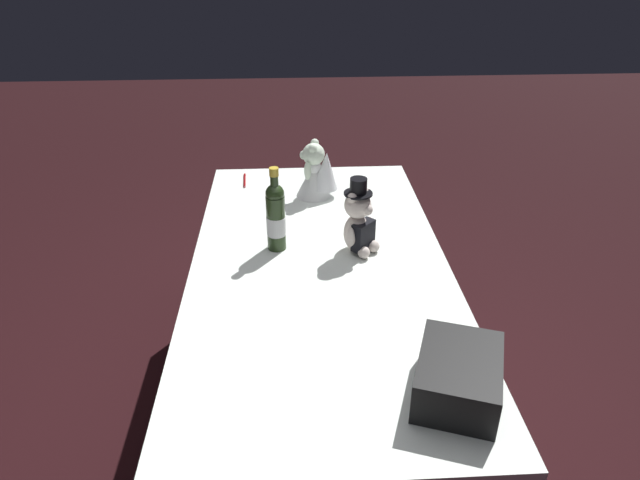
# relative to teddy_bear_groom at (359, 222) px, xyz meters

# --- Properties ---
(ground_plane) EXTENTS (12.00, 12.00, 0.00)m
(ground_plane) POSITION_rel_teddy_bear_groom_xyz_m (0.09, -0.15, -0.90)
(ground_plane) COLOR black
(reception_table) EXTENTS (1.83, 0.92, 0.78)m
(reception_table) POSITION_rel_teddy_bear_groom_xyz_m (0.09, -0.15, -0.51)
(reception_table) COLOR white
(reception_table) RESTS_ON ground_plane
(teddy_bear_groom) EXTENTS (0.14, 0.14, 0.29)m
(teddy_bear_groom) POSITION_rel_teddy_bear_groom_xyz_m (0.00, 0.00, 0.00)
(teddy_bear_groom) COLOR silver
(teddy_bear_groom) RESTS_ON reception_table
(teddy_bear_bride) EXTENTS (0.16, 0.20, 0.25)m
(teddy_bear_bride) POSITION_rel_teddy_bear_groom_xyz_m (-0.49, -0.13, -0.01)
(teddy_bear_bride) COLOR white
(teddy_bear_bride) RESTS_ON reception_table
(champagne_bottle) EXTENTS (0.07, 0.07, 0.32)m
(champagne_bottle) POSITION_rel_teddy_bear_groom_xyz_m (-0.04, -0.30, 0.02)
(champagne_bottle) COLOR #25371A
(champagne_bottle) RESTS_ON reception_table
(signing_pen) EXTENTS (0.15, 0.02, 0.01)m
(signing_pen) POSITION_rel_teddy_bear_groom_xyz_m (-0.66, -0.46, -0.11)
(signing_pen) COLOR maroon
(signing_pen) RESTS_ON reception_table
(gift_case_black) EXTENTS (0.33, 0.29, 0.12)m
(gift_case_black) POSITION_rel_teddy_bear_groom_xyz_m (0.75, 0.17, -0.06)
(gift_case_black) COLOR black
(gift_case_black) RESTS_ON reception_table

